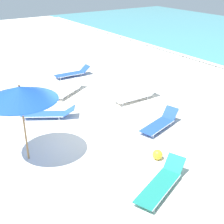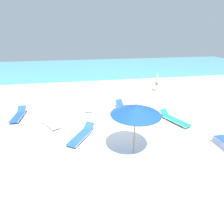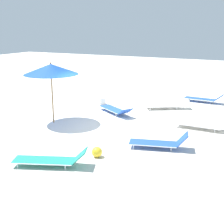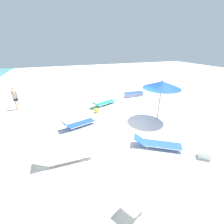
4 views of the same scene
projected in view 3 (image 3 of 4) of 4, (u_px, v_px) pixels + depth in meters
name	position (u px, v px, depth m)	size (l,w,h in m)	color
ground_plane	(98.00, 130.00, 13.07)	(60.00, 60.00, 0.16)	silver
beach_umbrella	(51.00, 69.00, 13.21)	(2.33, 2.33, 2.66)	olive
sun_lounger_under_umbrella	(115.00, 110.00, 15.17)	(1.72, 2.25, 0.49)	blue
sun_lounger_beside_umbrella	(51.00, 159.00, 9.48)	(1.42, 2.33, 0.57)	#1E8475
sun_lounger_near_water_left	(204.00, 125.00, 12.84)	(0.64, 2.33, 0.48)	white
sun_lounger_near_water_right	(159.00, 142.00, 10.85)	(1.14, 2.10, 0.60)	blue
sun_lounger_mid_beach_solo	(204.00, 99.00, 17.42)	(0.70, 2.12, 0.54)	blue
sun_lounger_mid_beach_pair_a	(167.00, 105.00, 16.05)	(1.64, 2.20, 0.48)	white
beach_ball	(97.00, 152.00, 10.14)	(0.35, 0.35, 0.35)	yellow
cooler_box	(101.00, 101.00, 17.03)	(0.59, 0.61, 0.37)	white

